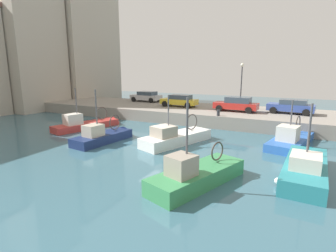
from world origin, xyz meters
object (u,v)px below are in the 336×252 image
(fishing_boat_blue, at_px, (292,142))
(fishing_boat_white, at_px, (179,141))
(fishing_boat_red, at_px, (89,126))
(fishing_boat_navy, at_px, (106,139))
(parked_car_red, at_px, (236,104))
(parked_car_blue, at_px, (291,106))
(fishing_boat_teal, at_px, (305,173))
(fishing_boat_green, at_px, (201,180))
(quay_streetlamp, at_px, (242,78))
(parked_car_yellow, at_px, (179,100))
(mooring_bollard_mid, at_px, (218,113))
(parked_car_silver, at_px, (146,96))

(fishing_boat_blue, xyz_separation_m, fishing_boat_white, (-3.55, 7.54, -0.02))
(fishing_boat_red, bearing_deg, fishing_boat_navy, -123.71)
(parked_car_red, height_order, parked_car_blue, parked_car_red)
(fishing_boat_teal, bearing_deg, fishing_boat_green, 126.71)
(fishing_boat_teal, relative_size, parked_car_red, 1.60)
(fishing_boat_green, xyz_separation_m, fishing_boat_red, (6.89, 13.54, 0.03))
(fishing_boat_green, distance_m, quay_streetlamp, 18.30)
(fishing_boat_blue, xyz_separation_m, parked_car_yellow, (6.64, 12.15, 1.76))
(fishing_boat_white, bearing_deg, mooring_bollard_mid, -10.94)
(fishing_boat_blue, xyz_separation_m, fishing_boat_teal, (-6.18, -0.81, -0.03))
(fishing_boat_white, bearing_deg, fishing_boat_teal, -107.46)
(fishing_boat_navy, height_order, parked_car_red, fishing_boat_navy)
(mooring_bollard_mid, bearing_deg, parked_car_red, -14.37)
(parked_car_red, xyz_separation_m, parked_car_silver, (3.24, 12.62, -0.05))
(parked_car_red, bearing_deg, fishing_boat_red, 126.09)
(fishing_boat_green, distance_m, parked_car_yellow, 18.34)
(fishing_boat_white, height_order, parked_car_red, fishing_boat_white)
(fishing_boat_red, distance_m, parked_car_red, 14.61)
(fishing_boat_blue, xyz_separation_m, parked_car_blue, (6.88, 0.48, 1.77))
(quay_streetlamp, bearing_deg, fishing_boat_teal, -155.99)
(parked_car_blue, bearing_deg, parked_car_silver, 82.66)
(fishing_boat_blue, bearing_deg, parked_car_silver, 63.20)
(parked_car_blue, relative_size, parked_car_yellow, 1.01)
(fishing_boat_navy, distance_m, fishing_boat_white, 5.61)
(parked_car_silver, height_order, mooring_bollard_mid, parked_car_silver)
(fishing_boat_blue, bearing_deg, quay_streetlamp, 34.37)
(fishing_boat_green, relative_size, fishing_boat_blue, 0.90)
(parked_car_red, distance_m, quay_streetlamp, 3.36)
(fishing_boat_navy, distance_m, mooring_bollard_mid, 10.41)
(fishing_boat_blue, bearing_deg, fishing_boat_navy, 113.69)
(fishing_boat_white, distance_m, parked_car_red, 9.85)
(fishing_boat_red, xyz_separation_m, parked_car_yellow, (9.27, -5.06, 1.76))
(fishing_boat_navy, xyz_separation_m, fishing_boat_red, (2.97, 4.45, 0.02))
(fishing_boat_blue, bearing_deg, fishing_boat_green, 158.92)
(fishing_boat_white, height_order, parked_car_yellow, fishing_boat_white)
(parked_car_red, xyz_separation_m, mooring_bollard_mid, (-3.41, 0.87, -0.47))
(fishing_boat_white, relative_size, parked_car_silver, 1.68)
(fishing_boat_red, relative_size, parked_car_silver, 1.74)
(parked_car_silver, height_order, parked_car_blue, parked_car_blue)
(fishing_boat_red, xyz_separation_m, parked_car_blue, (9.51, -16.73, 1.77))
(mooring_bollard_mid, bearing_deg, fishing_boat_teal, -140.43)
(parked_car_silver, relative_size, mooring_bollard_mid, 7.41)
(fishing_boat_teal, xyz_separation_m, parked_car_silver, (15.33, 18.92, 1.79))
(fishing_boat_green, bearing_deg, fishing_boat_red, 63.04)
(parked_car_blue, height_order, parked_car_yellow, parked_car_blue)
(fishing_boat_red, height_order, parked_car_blue, fishing_boat_red)
(fishing_boat_navy, relative_size, fishing_boat_teal, 0.82)
(parked_car_yellow, bearing_deg, parked_car_red, -96.24)
(fishing_boat_blue, relative_size, fishing_boat_teal, 1.01)
(fishing_boat_blue, relative_size, mooring_bollard_mid, 12.94)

